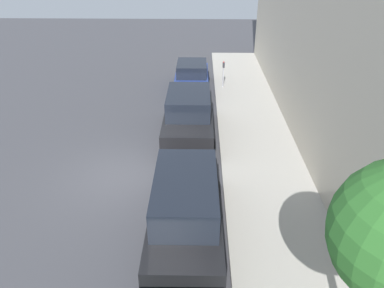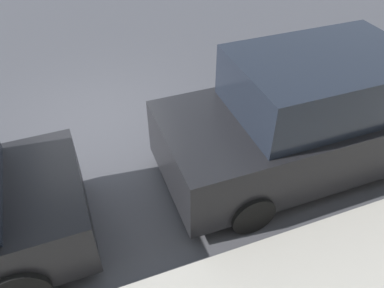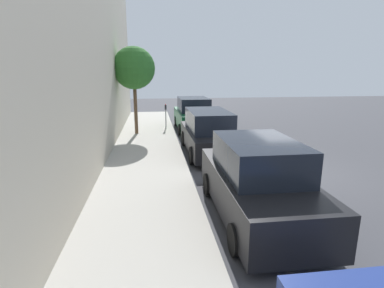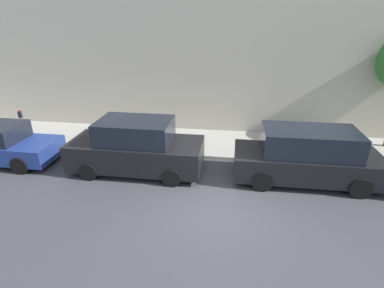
{
  "view_description": "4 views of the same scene",
  "coord_description": "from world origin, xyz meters",
  "views": [
    {
      "loc": [
        2.7,
        -11.06,
        7.36
      ],
      "look_at": [
        2.42,
        0.56,
        1.0
      ],
      "focal_mm": 35.0,
      "sensor_mm": 36.0,
      "label": 1
    },
    {
      "loc": [
        5.96,
        -0.36,
        4.4
      ],
      "look_at": [
        2.24,
        1.04,
        1.0
      ],
      "focal_mm": 35.0,
      "sensor_mm": 36.0,
      "label": 2
    },
    {
      "loc": [
        4.71,
        9.69,
        3.59
      ],
      "look_at": [
        3.35,
        -0.72,
        1.0
      ],
      "focal_mm": 28.0,
      "sensor_mm": 36.0,
      "label": 3
    },
    {
      "loc": [
        -7.38,
        -0.38,
        5.34
      ],
      "look_at": [
        2.68,
        1.07,
        1.0
      ],
      "focal_mm": 28.0,
      "sensor_mm": 36.0,
      "label": 4
    }
  ],
  "objects": [
    {
      "name": "parking_meter_far",
      "position": [
        3.95,
        8.84,
        1.03
      ],
      "size": [
        0.11,
        0.15,
        1.43
      ],
      "color": "#ADADB2",
      "rests_on": "sidewalk"
    },
    {
      "name": "parked_sedan_fourth",
      "position": [
        2.22,
        8.66,
        0.72
      ],
      "size": [
        1.92,
        4.5,
        1.54
      ],
      "color": "navy",
      "rests_on": "ground_plane"
    },
    {
      "name": "ground_plane",
      "position": [
        0.0,
        0.0,
        0.0
      ],
      "size": [
        60.0,
        60.0,
        0.0
      ],
      "primitive_type": "plane",
      "color": "#424247"
    },
    {
      "name": "parked_suv_third",
      "position": [
        2.22,
        3.06,
        0.93
      ],
      "size": [
        2.08,
        4.8,
        1.98
      ],
      "color": "black",
      "rests_on": "ground_plane"
    },
    {
      "name": "parked_minivan_second",
      "position": [
        2.33,
        -2.96,
        0.92
      ],
      "size": [
        2.02,
        4.92,
        1.9
      ],
      "color": "black",
      "rests_on": "ground_plane"
    },
    {
      "name": "sidewalk",
      "position": [
        5.03,
        0.0,
        0.07
      ],
      "size": [
        3.06,
        32.0,
        0.15
      ],
      "color": "#B2ADA3",
      "rests_on": "ground_plane"
    },
    {
      "name": "building_facade",
      "position": [
        7.56,
        0.0,
        5.66
      ],
      "size": [
        2.0,
        32.0,
        11.33
      ],
      "color": "beige",
      "rests_on": "ground_plane"
    }
  ]
}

